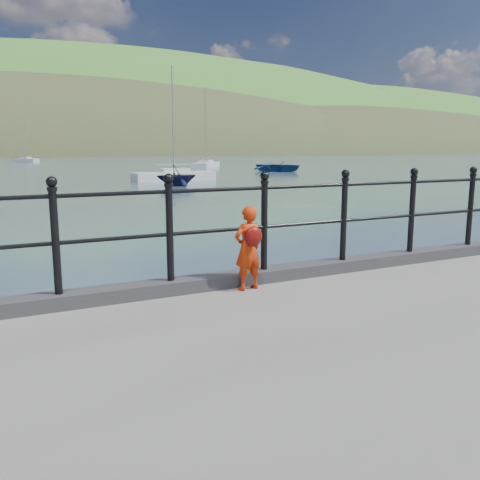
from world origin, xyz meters
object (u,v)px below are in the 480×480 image
child (248,248)px  railing (219,218)px  sailboat_deep (26,160)px  sailboat_far (206,165)px  launch_blue (279,166)px  launch_navy (177,175)px  sailboat_near (174,177)px

child → railing: bearing=-55.6°
child → sailboat_deep: size_ratio=0.12×
railing → sailboat_far: 63.37m
launch_blue → launch_navy: bearing=-157.6°
sailboat_far → child: bearing=-165.7°
sailboat_near → sailboat_deep: (-6.67, 63.24, 0.00)m
child → sailboat_deep: 97.56m
sailboat_near → launch_navy: bearing=-110.9°
child → launch_blue: (27.17, 44.60, -0.89)m
launch_navy → railing: bearing=160.2°
launch_navy → sailboat_near: size_ratio=0.31×
launch_navy → sailboat_far: size_ratio=0.26×
child → sailboat_near: sailboat_near is taller
railing → launch_navy: size_ratio=6.39×
sailboat_near → sailboat_deep: size_ratio=1.15×
launch_navy → sailboat_near: (1.77, 5.62, -0.41)m
launch_blue → sailboat_deep: 57.55m
child → sailboat_deep: sailboat_deep is taller
launch_navy → sailboat_far: bearing=-27.5°
sailboat_near → railing: bearing=-111.9°
sailboat_far → sailboat_near: bearing=-171.4°
launch_blue → sailboat_near: size_ratio=0.64×
launch_navy → sailboat_deep: size_ratio=0.36×
child → sailboat_far: (24.15, 58.72, -1.15)m
railing → child: bearing=-46.4°
launch_navy → sailboat_far: (14.86, 30.14, -0.40)m
sailboat_far → launch_blue: bearing=-131.2°
launch_navy → sailboat_deep: 69.04m
child → sailboat_deep: (4.39, 97.45, -1.15)m
sailboat_far → sailboat_near: sailboat_far is taller
sailboat_deep → child: bearing=-41.1°
railing → sailboat_near: size_ratio=1.99×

